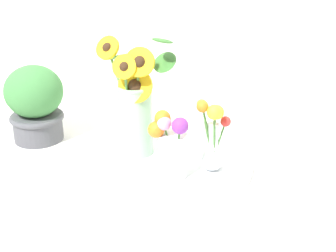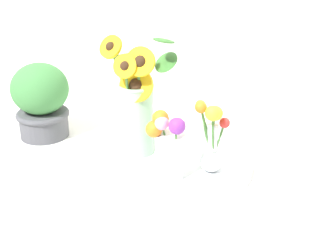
{
  "view_description": "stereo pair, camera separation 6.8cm",
  "coord_description": "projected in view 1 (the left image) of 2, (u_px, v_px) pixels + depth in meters",
  "views": [
    {
      "loc": [
        0.28,
        -0.96,
        0.6
      ],
      "look_at": [
        -0.03,
        0.09,
        0.12
      ],
      "focal_mm": 50.0,
      "sensor_mm": 36.0,
      "label": 1
    },
    {
      "loc": [
        0.35,
        -0.94,
        0.6
      ],
      "look_at": [
        -0.03,
        0.09,
        0.12
      ],
      "focal_mm": 50.0,
      "sensor_mm": 36.0,
      "label": 2
    }
  ],
  "objects": [
    {
      "name": "potted_plant",
      "position": [
        35.0,
        103.0,
        1.36
      ],
      "size": [
        0.17,
        0.17,
        0.23
      ],
      "color": "#4C4C51",
      "rests_on": "ground_plane"
    },
    {
      "name": "vase_small_center",
      "position": [
        170.0,
        147.0,
        1.13
      ],
      "size": [
        0.1,
        0.08,
        0.18
      ],
      "color": "white",
      "rests_on": "serving_tray"
    },
    {
      "name": "vase_bulb_right",
      "position": [
        213.0,
        139.0,
        1.16
      ],
      "size": [
        0.08,
        0.08,
        0.2
      ],
      "color": "white",
      "rests_on": "serving_tray"
    },
    {
      "name": "mason_jar_sunflowers",
      "position": [
        136.0,
        107.0,
        1.24
      ],
      "size": [
        0.25,
        0.16,
        0.33
      ],
      "color": "#99CC9E",
      "rests_on": "serving_tray"
    },
    {
      "name": "serving_tray",
      "position": [
        168.0,
        164.0,
        1.24
      ],
      "size": [
        0.45,
        0.45,
        0.02
      ],
      "color": "silver",
      "rests_on": "ground_plane"
    },
    {
      "name": "ground_plane",
      "position": [
        168.0,
        184.0,
        1.16
      ],
      "size": [
        6.0,
        6.0,
        0.0
      ],
      "primitive_type": "plane",
      "color": "silver"
    }
  ]
}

